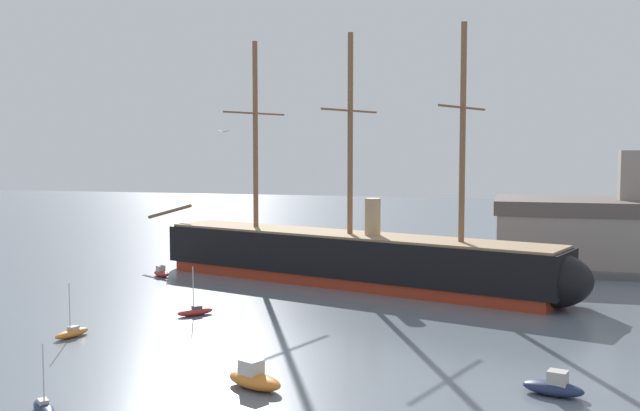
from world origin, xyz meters
TOP-DOWN VIEW (x-y plane):
  - tall_ship at (-3.52, 55.85)m, footprint 55.45×22.77m
  - sailboat_foreground_left at (-11.60, 11.03)m, footprint 2.98×2.91m
  - motorboat_near_centre at (-1.42, 18.55)m, footprint 4.65×3.49m
  - sailboat_mid_left at (-20.07, 27.19)m, footprint 1.83×3.56m
  - motorboat_mid_right at (17.02, 21.96)m, footprint 4.06×2.53m
  - sailboat_alongside_bow at (-13.71, 37.10)m, footprint 3.08×3.24m
  - motorboat_far_left at (-26.15, 55.36)m, footprint 3.12×2.84m
  - motorboat_distant_centre at (3.26, 62.30)m, footprint 2.22×4.14m
  - seagull_in_flight at (-7.69, 29.47)m, footprint 1.17×0.69m

SIDE VIEW (x-z plane):
  - sailboat_foreground_left at x=-11.60m, z-range -1.74..2.44m
  - sailboat_mid_left at x=-20.07m, z-range -1.85..2.59m
  - sailboat_alongside_bow at x=-13.71m, z-range -1.87..2.62m
  - motorboat_far_left at x=-26.15m, z-range -0.19..1.07m
  - motorboat_mid_right at x=17.02m, z-range -0.24..1.35m
  - motorboat_distant_centre at x=3.26m, z-range -0.25..1.41m
  - motorboat_near_centre at x=-1.42m, z-range -0.27..1.54m
  - tall_ship at x=-3.52m, z-range -10.80..16.81m
  - seagull_in_flight at x=-7.69m, z-range 16.46..16.60m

